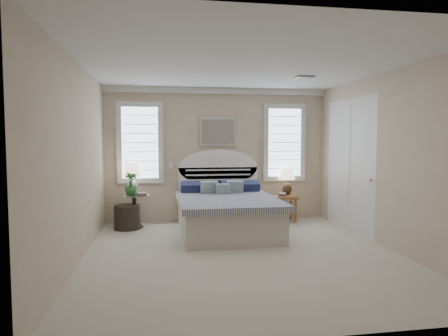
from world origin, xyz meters
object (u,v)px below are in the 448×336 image
lamp_left (132,175)px  nightstand_right (284,203)px  floor_pot (127,217)px  side_table_left (134,207)px  bed (226,210)px  lamp_right (287,178)px

lamp_left → nightstand_right: bearing=0.2°
floor_pot → side_table_left: bearing=34.8°
bed → lamp_left: 1.92m
side_table_left → lamp_right: size_ratio=1.14×
side_table_left → nightstand_right: (2.95, 0.10, -0.00)m
nightstand_right → lamp_left: (-2.99, -0.01, 0.60)m
lamp_left → side_table_left: bearing=-65.6°
lamp_left → lamp_right: 3.10m
side_table_left → floor_pot: size_ratio=1.29×
lamp_left → floor_pot: bearing=-116.5°
floor_pot → nightstand_right: bearing=3.5°
nightstand_right → lamp_left: bearing=-179.8°
bed → nightstand_right: size_ratio=4.29×
nightstand_right → lamp_right: size_ratio=0.96×
floor_pot → lamp_right: lamp_right is taller
side_table_left → bed: bearing=-19.7°
lamp_left → lamp_right: lamp_left is taller
nightstand_right → floor_pot: 3.09m
side_table_left → lamp_right: lamp_right is taller
bed → floor_pot: (-1.78, 0.50, -0.16)m
nightstand_right → lamp_left: 3.05m
nightstand_right → lamp_left: size_ratio=0.90×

